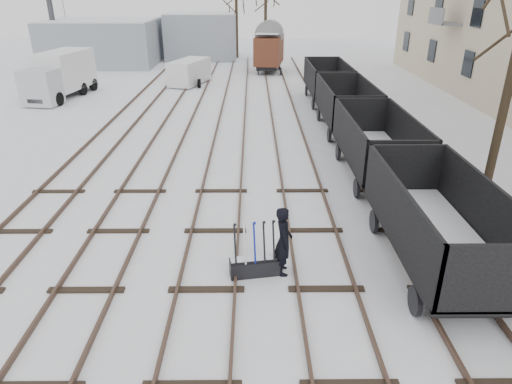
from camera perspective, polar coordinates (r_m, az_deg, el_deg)
ground at (r=11.73m, az=-6.20°, el=-12.14°), size 120.00×120.00×0.00m
tracks at (r=24.08m, az=-3.23°, el=7.76°), size 13.90×52.00×0.16m
shed_left at (r=47.78m, az=-18.56°, el=17.32°), size 10.00×8.00×4.10m
shed_right at (r=49.86m, az=-6.76°, el=18.83°), size 7.00×6.00×4.50m
ground_frame at (r=12.08m, az=-0.18°, el=-9.11°), size 1.35×0.63×1.49m
worker at (r=11.84m, az=3.46°, el=-6.12°), size 0.50×0.72×1.90m
freight_wagon_a at (r=12.95m, az=21.62°, el=-5.14°), size 2.42×6.06×2.47m
freight_wagon_b at (r=18.49m, az=14.78°, el=4.60°), size 2.42×6.06×2.47m
freight_wagon_c at (r=24.45m, az=11.13°, el=9.72°), size 2.42×6.06×2.47m
freight_wagon_d at (r=30.59m, az=8.87°, el=12.79°), size 2.42×6.06×2.47m
box_van_wagon at (r=41.29m, az=1.65°, el=17.43°), size 2.99×4.70×3.35m
lorry at (r=33.99m, az=-23.28°, el=13.31°), size 2.84×6.75×2.97m
panel_van at (r=36.34m, az=-8.32°, el=14.66°), size 3.03×4.52×1.84m
crane at (r=48.27m, az=-23.69°, el=17.35°), size 2.18×5.90×10.02m
tree_near at (r=17.10m, az=29.19°, el=12.13°), size 0.30×0.30×8.39m
tree_far_left at (r=49.90m, az=-2.44°, el=20.15°), size 0.30×0.30×6.55m
tree_far_right at (r=48.13m, az=1.19°, el=20.42°), size 0.30×0.30×7.24m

